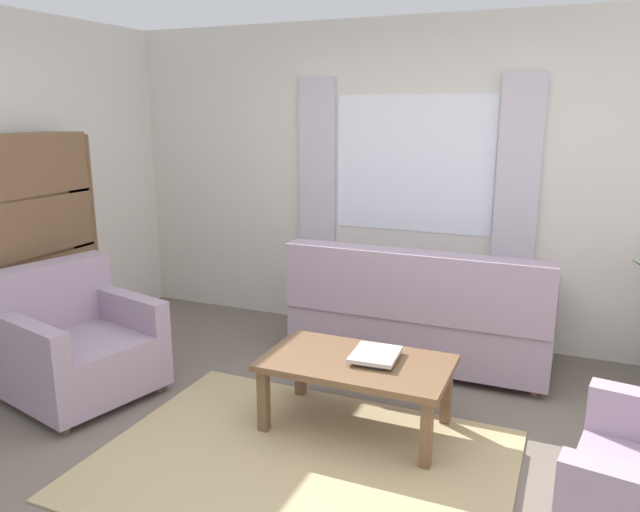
% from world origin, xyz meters
% --- Properties ---
extents(ground_plane, '(6.24, 6.24, 0.00)m').
position_xyz_m(ground_plane, '(0.00, 0.00, 0.00)').
color(ground_plane, '#6B6056').
extents(wall_back, '(5.32, 0.12, 2.60)m').
position_xyz_m(wall_back, '(0.00, 2.26, 1.30)').
color(wall_back, silver).
rests_on(wall_back, ground_plane).
extents(window_with_curtains, '(1.98, 0.07, 1.40)m').
position_xyz_m(window_with_curtains, '(0.00, 2.18, 1.45)').
color(window_with_curtains, white).
extents(area_rug, '(2.21, 1.66, 0.01)m').
position_xyz_m(area_rug, '(0.00, 0.00, 0.01)').
color(area_rug, tan).
rests_on(area_rug, ground_plane).
extents(couch, '(1.90, 0.82, 0.92)m').
position_xyz_m(couch, '(0.25, 1.61, 0.37)').
color(couch, '#998499').
rests_on(couch, ground_plane).
extents(armchair_left, '(1.00, 1.01, 0.88)m').
position_xyz_m(armchair_left, '(-1.73, 0.18, 0.35)').
color(armchair_left, '#998499').
rests_on(armchair_left, ground_plane).
extents(coffee_table, '(1.10, 0.64, 0.44)m').
position_xyz_m(coffee_table, '(0.14, 0.49, 0.38)').
color(coffee_table, brown).
rests_on(coffee_table, ground_plane).
extents(book_stack_on_table, '(0.28, 0.32, 0.04)m').
position_xyz_m(book_stack_on_table, '(0.24, 0.54, 0.47)').
color(book_stack_on_table, '#2D2D33').
rests_on(book_stack_on_table, coffee_table).
extents(bookshelf, '(0.30, 0.94, 1.72)m').
position_xyz_m(bookshelf, '(-2.35, 0.54, 0.88)').
color(bookshelf, brown).
rests_on(bookshelf, ground_plane).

